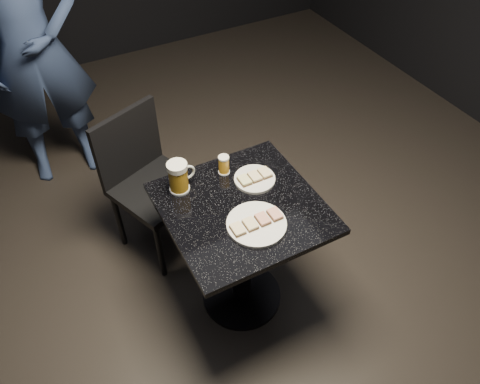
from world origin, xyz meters
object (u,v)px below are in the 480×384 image
at_px(chair, 147,177).
at_px(beer_tumbler, 224,165).
at_px(patron, 33,51).
at_px(beer_mug, 179,177).
at_px(plate_small, 255,179).
at_px(plate_large, 256,224).
at_px(table, 242,239).

bearing_deg(chair, beer_tumbler, -55.37).
bearing_deg(patron, beer_mug, -71.69).
relative_size(plate_small, beer_tumbler, 2.03).
distance_m(plate_large, table, 0.28).
distance_m(plate_small, beer_tumbler, 0.16).
distance_m(beer_tumbler, chair, 0.58).
distance_m(table, beer_mug, 0.45).
relative_size(table, beer_mug, 4.75).
relative_size(patron, beer_mug, 11.58).
distance_m(patron, table, 1.74).
bearing_deg(table, plate_large, -90.06).
relative_size(patron, beer_tumbler, 18.66).
bearing_deg(patron, table, -67.06).
xyz_separation_m(beer_mug, beer_tumbler, (0.24, 0.01, -0.03)).
distance_m(plate_small, chair, 0.71).
height_order(beer_mug, chair, beer_mug).
distance_m(table, beer_tumbler, 0.38).
bearing_deg(beer_mug, beer_tumbler, 1.82).
bearing_deg(plate_large, table, 89.94).
bearing_deg(plate_small, plate_large, -117.74).
bearing_deg(plate_large, plate_small, 62.26).
height_order(beer_tumbler, chair, chair).
bearing_deg(table, chair, 111.39).
bearing_deg(beer_tumbler, plate_small, -49.12).
distance_m(patron, beer_tumbler, 1.48).
height_order(plate_small, chair, chair).
height_order(plate_large, beer_tumbler, beer_tumbler).
distance_m(plate_small, beer_mug, 0.37).
bearing_deg(chair, patron, 109.28).
height_order(table, beer_tumbler, beer_tumbler).
bearing_deg(plate_small, beer_mug, 161.59).
xyz_separation_m(plate_small, patron, (-0.72, 1.46, 0.16)).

